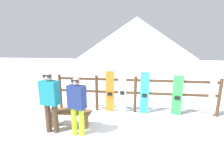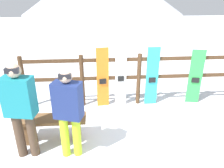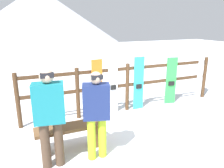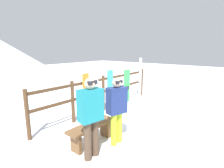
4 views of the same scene
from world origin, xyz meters
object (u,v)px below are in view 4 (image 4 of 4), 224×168
(person_navy, at_px, (117,107))
(snowboard_cyan, at_px, (110,90))
(person_teal, at_px, (91,113))
(ski_pair_white, at_px, (140,78))
(snowboard_white, at_px, (96,92))
(snowboard_green, at_px, (127,86))
(snowboard_orange, at_px, (86,96))
(bench, at_px, (92,130))

(person_navy, distance_m, snowboard_cyan, 2.45)
(person_teal, distance_m, ski_pair_white, 4.93)
(snowboard_white, bearing_deg, person_navy, -121.33)
(snowboard_cyan, relative_size, snowboard_green, 1.06)
(snowboard_orange, bearing_deg, bench, -128.02)
(snowboard_white, height_order, snowboard_cyan, snowboard_white)
(person_navy, xyz_separation_m, snowboard_orange, (0.60, 1.68, -0.17))
(snowboard_cyan, bearing_deg, snowboard_green, -0.00)
(person_teal, bearing_deg, ski_pair_white, 19.29)
(person_teal, height_order, snowboard_cyan, person_teal)
(snowboard_white, bearing_deg, snowboard_green, -0.01)
(bench, bearing_deg, snowboard_white, 41.80)
(person_teal, relative_size, snowboard_orange, 1.14)
(bench, bearing_deg, person_navy, -48.09)
(person_navy, xyz_separation_m, snowboard_cyan, (1.77, 1.68, -0.18))
(person_teal, relative_size, snowboard_cyan, 1.15)
(person_navy, height_order, ski_pair_white, ski_pair_white)
(bench, bearing_deg, snowboard_green, 21.35)
(bench, distance_m, snowboard_white, 1.93)
(bench, height_order, person_navy, person_navy)
(bench, distance_m, snowboard_green, 3.47)
(snowboard_orange, height_order, snowboard_green, snowboard_orange)
(ski_pair_white, bearing_deg, snowboard_orange, -179.94)
(snowboard_green, bearing_deg, snowboard_white, 179.99)
(snowboard_orange, bearing_deg, snowboard_white, 0.01)
(snowboard_orange, distance_m, ski_pair_white, 3.31)
(snowboard_white, distance_m, snowboard_green, 1.81)
(snowboard_orange, xyz_separation_m, snowboard_green, (2.23, -0.00, -0.05))
(snowboard_white, bearing_deg, snowboard_orange, -179.99)
(bench, bearing_deg, snowboard_cyan, 30.27)
(person_teal, bearing_deg, snowboard_orange, 50.34)
(snowboard_cyan, bearing_deg, person_teal, -147.16)
(person_teal, bearing_deg, bench, 45.28)
(person_navy, bearing_deg, ski_pair_white, 23.35)
(person_navy, distance_m, snowboard_green, 3.30)
(snowboard_orange, relative_size, snowboard_green, 1.07)
(person_navy, bearing_deg, snowboard_white, 58.67)
(bench, bearing_deg, snowboard_orange, 51.98)
(snowboard_cyan, xyz_separation_m, snowboard_green, (1.06, -0.00, -0.04))
(ski_pair_white, bearing_deg, person_navy, -156.65)
(bench, xyz_separation_m, person_teal, (-0.36, -0.37, 0.59))
(snowboard_white, xyz_separation_m, snowboard_green, (1.81, -0.00, -0.11))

